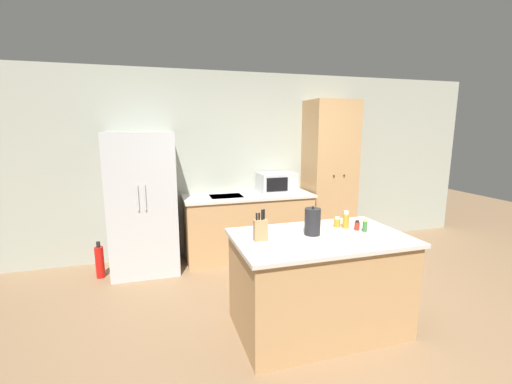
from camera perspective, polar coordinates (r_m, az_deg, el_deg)
ground_plane at (r=3.49m, az=12.82°, el=-21.24°), size 14.00×14.00×0.00m
wall_back at (r=5.14m, az=0.51°, el=4.79°), size 7.20×0.06×2.60m
refrigerator at (r=4.57m, az=-18.31°, el=-1.71°), size 0.81×0.77×1.78m
back_counter at (r=4.90m, az=-1.26°, el=-5.60°), size 1.81×0.67×0.90m
pantry_cabinet at (r=5.28m, az=12.08°, el=2.64°), size 0.69×0.58×2.22m
kitchen_island at (r=3.26m, az=10.38°, el=-14.58°), size 1.53×0.94×0.89m
microwave at (r=5.01m, az=3.47°, el=1.63°), size 0.52×0.39×0.28m
knife_block at (r=2.90m, az=0.75°, el=-6.25°), size 0.11×0.07×0.27m
spice_bottle_tall_dark at (r=3.34m, az=16.49°, el=-5.39°), size 0.05×0.05×0.09m
spice_bottle_short_red at (r=3.31m, az=17.70°, el=-5.38°), size 0.04×0.04×0.12m
spice_bottle_amber_oil at (r=3.37m, az=14.74°, el=-4.55°), size 0.06×0.06×0.17m
spice_bottle_green_herb at (r=3.39m, az=13.37°, el=-4.95°), size 0.06×0.06×0.10m
kettle at (r=3.09m, az=9.40°, el=-4.88°), size 0.14×0.14×0.26m
fire_extinguisher at (r=4.71m, az=-24.60°, el=-10.51°), size 0.10×0.10×0.46m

